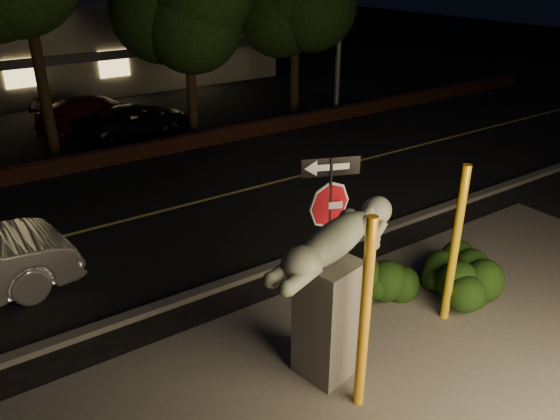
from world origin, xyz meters
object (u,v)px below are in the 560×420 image
(sculpture, at_px, (331,281))
(signpost, at_px, (329,205))
(parked_car_darkred, at_px, (99,115))
(parked_car_dark, at_px, (137,120))
(yellow_pole_left, at_px, (365,318))
(yellow_pole_right, at_px, (455,246))

(sculpture, bearing_deg, signpost, 41.32)
(sculpture, distance_m, parked_car_darkred, 15.25)
(signpost, height_order, parked_car_dark, signpost)
(yellow_pole_left, height_order, yellow_pole_right, yellow_pole_left)
(yellow_pole_left, relative_size, sculpture, 1.14)
(yellow_pole_left, bearing_deg, parked_car_darkred, 85.94)
(parked_car_dark, bearing_deg, sculpture, 160.89)
(parked_car_dark, bearing_deg, yellow_pole_right, 171.91)
(parked_car_darkred, bearing_deg, yellow_pole_left, -168.43)
(yellow_pole_left, distance_m, parked_car_dark, 14.96)
(sculpture, height_order, parked_car_dark, sculpture)
(parked_car_darkred, bearing_deg, parked_car_dark, -125.68)
(yellow_pole_right, xyz_separation_m, parked_car_darkred, (-1.64, 15.30, -0.85))
(yellow_pole_right, distance_m, parked_car_dark, 14.10)
(sculpture, bearing_deg, parked_car_dark, 70.15)
(yellow_pole_left, height_order, signpost, yellow_pole_left)
(yellow_pole_left, relative_size, yellow_pole_right, 1.03)
(signpost, bearing_deg, yellow_pole_left, -94.71)
(yellow_pole_right, relative_size, parked_car_dark, 0.71)
(yellow_pole_right, relative_size, sculpture, 1.11)
(signpost, relative_size, parked_car_darkred, 0.66)
(parked_car_darkred, bearing_deg, yellow_pole_right, -158.26)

